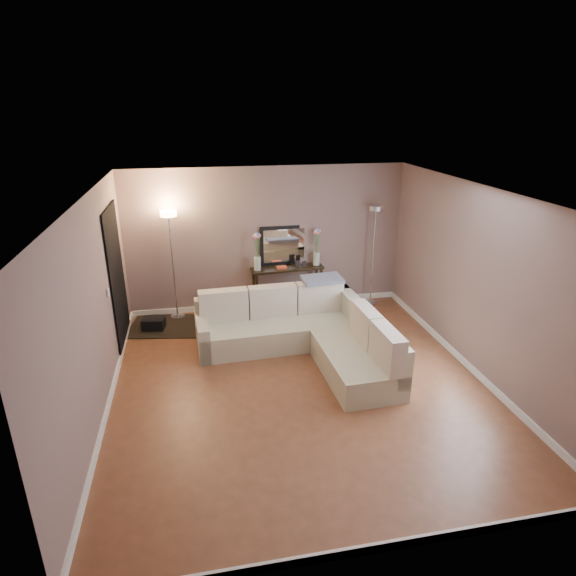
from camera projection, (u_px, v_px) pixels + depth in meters
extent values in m
cube|color=brown|center=(299.00, 383.00, 6.62)|extent=(5.00, 5.50, 0.01)
cube|color=white|center=(301.00, 193.00, 5.68)|extent=(5.00, 5.50, 0.01)
cube|color=#806862|center=(267.00, 239.00, 8.68)|extent=(5.00, 0.02, 2.60)
cube|color=#806862|center=(379.00, 430.00, 3.62)|extent=(5.00, 0.02, 2.60)
cube|color=#806862|center=(94.00, 311.00, 5.70)|extent=(0.02, 5.50, 2.60)
cube|color=#806862|center=(478.00, 282.00, 6.60)|extent=(0.02, 5.50, 2.60)
cube|color=white|center=(268.00, 304.00, 9.10)|extent=(5.00, 0.03, 0.10)
cube|color=white|center=(368.00, 549.00, 4.09)|extent=(5.00, 0.03, 0.10)
cube|color=white|center=(110.00, 400.00, 6.15)|extent=(0.03, 5.50, 0.10)
cube|color=white|center=(465.00, 362.00, 7.05)|extent=(0.03, 5.50, 0.10)
cube|color=black|center=(117.00, 278.00, 7.33)|extent=(0.02, 1.20, 2.20)
cube|color=white|center=(108.00, 293.00, 6.52)|extent=(0.02, 0.08, 0.12)
cube|color=beige|center=(279.00, 332.00, 7.64)|extent=(2.58, 0.99, 0.39)
cube|color=beige|center=(274.00, 308.00, 7.85)|extent=(2.55, 0.31, 0.55)
cube|color=beige|center=(203.00, 336.00, 7.35)|extent=(0.21, 0.89, 0.55)
cube|color=beige|center=(356.00, 364.00, 6.71)|extent=(0.95, 1.60, 0.39)
cube|color=beige|center=(368.00, 330.00, 7.09)|extent=(0.30, 2.45, 0.55)
cube|color=beige|center=(223.00, 305.00, 7.51)|extent=(0.77, 0.25, 0.51)
cube|color=beige|center=(273.00, 301.00, 7.68)|extent=(0.77, 0.25, 0.51)
cube|color=beige|center=(319.00, 297.00, 7.85)|extent=(0.77, 0.25, 0.51)
cube|color=beige|center=(366.00, 324.00, 6.87)|extent=(0.25, 0.71, 0.51)
cube|color=beige|center=(387.00, 348.00, 6.20)|extent=(0.25, 0.71, 0.51)
cube|color=slate|center=(322.00, 279.00, 7.77)|extent=(0.68, 0.43, 0.09)
cube|color=black|center=(287.00, 268.00, 8.75)|extent=(1.33, 0.45, 0.04)
cube|color=black|center=(257.00, 295.00, 8.62)|extent=(0.05, 0.05, 0.77)
cube|color=black|center=(254.00, 289.00, 8.87)|extent=(0.05, 0.05, 0.77)
cube|color=black|center=(321.00, 288.00, 8.92)|extent=(0.05, 0.05, 0.77)
cube|color=black|center=(316.00, 283.00, 9.18)|extent=(0.05, 0.05, 0.77)
cube|color=black|center=(287.00, 299.00, 8.97)|extent=(1.25, 0.42, 0.03)
cube|color=#BF3333|center=(259.00, 296.00, 8.80)|extent=(0.04, 0.16, 0.19)
cube|color=#3359A5|center=(261.00, 296.00, 8.80)|extent=(0.05, 0.16, 0.21)
cube|color=gold|center=(264.00, 295.00, 8.81)|extent=(0.05, 0.16, 0.23)
cube|color=#3F7F4C|center=(267.00, 296.00, 8.83)|extent=(0.06, 0.16, 0.19)
cube|color=#994C99|center=(269.00, 295.00, 8.84)|extent=(0.04, 0.16, 0.21)
cube|color=orange|center=(271.00, 294.00, 8.85)|extent=(0.05, 0.16, 0.23)
cube|color=#262626|center=(274.00, 295.00, 8.87)|extent=(0.05, 0.16, 0.19)
cube|color=#4C99B2|center=(277.00, 294.00, 8.88)|extent=(0.06, 0.16, 0.21)
cube|color=#B2A58C|center=(279.00, 293.00, 8.88)|extent=(0.04, 0.16, 0.23)
cube|color=brown|center=(281.00, 294.00, 8.90)|extent=(0.05, 0.16, 0.19)
cube|color=navy|center=(284.00, 293.00, 8.91)|extent=(0.05, 0.16, 0.21)
cube|color=gold|center=(286.00, 293.00, 8.92)|extent=(0.06, 0.16, 0.23)
cube|color=black|center=(285.00, 245.00, 8.77)|extent=(0.93, 0.11, 0.73)
cube|color=white|center=(285.00, 246.00, 8.75)|extent=(0.80, 0.07, 0.60)
cube|color=#DF5027|center=(281.00, 267.00, 8.68)|extent=(0.19, 0.13, 0.04)
cube|color=black|center=(298.00, 264.00, 8.72)|extent=(0.10, 0.03, 0.13)
cube|color=black|center=(304.00, 264.00, 8.76)|extent=(0.08, 0.03, 0.11)
cylinder|color=silver|center=(257.00, 264.00, 8.56)|extent=(0.13, 0.13, 0.24)
cylinder|color=#38722D|center=(256.00, 249.00, 8.46)|extent=(0.10, 0.02, 0.42)
sphere|color=#E5598C|center=(255.00, 237.00, 8.38)|extent=(0.08, 0.08, 0.07)
cylinder|color=#38722D|center=(257.00, 248.00, 8.46)|extent=(0.06, 0.01, 0.44)
sphere|color=white|center=(256.00, 236.00, 8.37)|extent=(0.08, 0.08, 0.07)
cylinder|color=#38722D|center=(257.00, 247.00, 8.46)|extent=(0.01, 0.01, 0.46)
sphere|color=#598CE5|center=(257.00, 235.00, 8.37)|extent=(0.08, 0.08, 0.07)
cylinder|color=#38722D|center=(258.00, 248.00, 8.47)|extent=(0.05, 0.01, 0.42)
sphere|color=#E58C4C|center=(258.00, 237.00, 8.39)|extent=(0.08, 0.08, 0.07)
cylinder|color=#38722D|center=(258.00, 248.00, 8.46)|extent=(0.10, 0.02, 0.43)
sphere|color=#D866B2|center=(259.00, 236.00, 8.39)|extent=(0.08, 0.08, 0.07)
cylinder|color=silver|center=(316.00, 259.00, 8.84)|extent=(0.13, 0.13, 0.24)
cylinder|color=#38722D|center=(316.00, 244.00, 8.74)|extent=(0.10, 0.02, 0.42)
sphere|color=#E5598C|center=(315.00, 233.00, 8.66)|extent=(0.08, 0.08, 0.07)
cylinder|color=#38722D|center=(316.00, 243.00, 8.74)|extent=(0.06, 0.01, 0.44)
sphere|color=white|center=(316.00, 231.00, 8.65)|extent=(0.08, 0.08, 0.07)
cylinder|color=#38722D|center=(317.00, 243.00, 8.74)|extent=(0.01, 0.01, 0.46)
sphere|color=#598CE5|center=(317.00, 230.00, 8.65)|extent=(0.08, 0.08, 0.07)
cylinder|color=#38722D|center=(317.00, 244.00, 8.74)|extent=(0.05, 0.01, 0.42)
sphere|color=#E58C4C|center=(318.00, 232.00, 8.67)|extent=(0.08, 0.08, 0.07)
cylinder|color=#38722D|center=(318.00, 243.00, 8.74)|extent=(0.10, 0.02, 0.43)
sphere|color=#D866B2|center=(319.00, 231.00, 8.67)|extent=(0.08, 0.08, 0.07)
cylinder|color=silver|center=(178.00, 317.00, 8.63)|extent=(0.29, 0.29, 0.03)
cylinder|color=silver|center=(173.00, 268.00, 8.30)|extent=(0.03, 0.03, 1.84)
cylinder|color=#FFBF72|center=(168.00, 214.00, 7.96)|extent=(0.32, 0.32, 0.08)
cylinder|color=silver|center=(370.00, 303.00, 9.24)|extent=(0.31, 0.31, 0.03)
cylinder|color=silver|center=(373.00, 258.00, 8.92)|extent=(0.03, 0.03, 1.80)
cylinder|color=silver|center=(376.00, 208.00, 8.58)|extent=(0.33, 0.33, 0.08)
cube|color=black|center=(168.00, 326.00, 8.29)|extent=(1.40, 1.15, 0.02)
cube|color=black|center=(154.00, 325.00, 8.15)|extent=(0.39, 0.31, 0.23)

